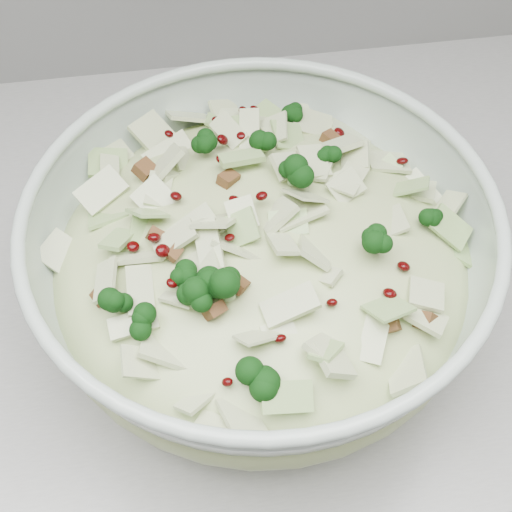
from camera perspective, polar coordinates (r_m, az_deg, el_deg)
The scene contains 3 objects.
counter at distance 1.13m, azimuth -19.53°, elevation -15.07°, with size 3.60×0.60×0.90m, color #ACACA7.
mixing_bowl at distance 0.58m, azimuth 0.36°, elevation -0.80°, with size 0.48×0.48×0.15m.
salad at distance 0.56m, azimuth 0.38°, elevation 0.65°, with size 0.43×0.43×0.15m.
Camera 1 is at (0.30, 1.26, 1.45)m, focal length 50.00 mm.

